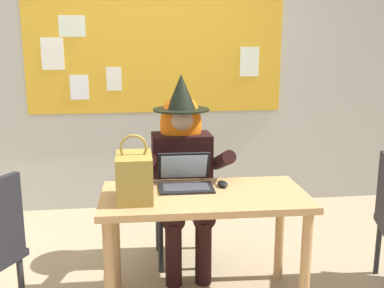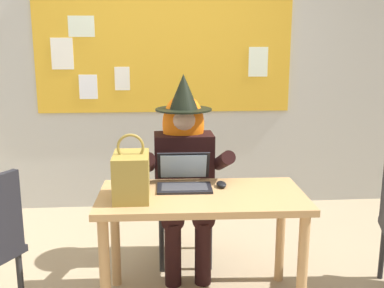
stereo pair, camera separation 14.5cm
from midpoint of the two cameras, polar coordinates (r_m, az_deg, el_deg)
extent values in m
cube|color=#B2B2AD|center=(4.33, -5.54, 10.59)|extent=(5.44, 0.10, 2.87)
cube|color=gold|center=(4.26, -5.55, 12.11)|extent=(2.40, 0.02, 1.20)
cube|color=white|center=(4.32, -18.38, 10.91)|extent=(0.20, 0.00, 0.29)
cube|color=white|center=(4.30, -15.17, 7.02)|extent=(0.17, 0.01, 0.23)
cube|color=white|center=(4.38, 6.43, 10.43)|extent=(0.19, 0.00, 0.28)
cube|color=white|center=(4.27, -10.94, 8.20)|extent=(0.14, 0.01, 0.22)
cube|color=white|center=(4.29, -16.09, 14.32)|extent=(0.24, 0.01, 0.19)
cube|color=tan|center=(2.66, 0.01, -6.79)|extent=(1.24, 0.65, 0.04)
cylinder|color=tan|center=(2.58, -12.16, -16.39)|extent=(0.06, 0.06, 0.67)
cylinder|color=tan|center=(2.69, 12.78, -15.16)|extent=(0.06, 0.06, 0.67)
cylinder|color=tan|center=(3.02, -11.17, -11.88)|extent=(0.06, 0.06, 0.67)
cylinder|color=tan|center=(3.11, 9.83, -11.05)|extent=(0.06, 0.06, 0.67)
cube|color=black|center=(3.29, -2.55, -8.03)|extent=(0.42, 0.42, 0.04)
cube|color=black|center=(3.40, -2.88, -3.05)|extent=(0.38, 0.04, 0.45)
cylinder|color=#262628|center=(3.24, 0.83, -12.57)|extent=(0.04, 0.04, 0.40)
cylinder|color=#262628|center=(3.21, -5.33, -12.86)|extent=(0.04, 0.04, 0.40)
cylinder|color=#262628|center=(3.55, 0.01, -10.27)|extent=(0.04, 0.04, 0.40)
cylinder|color=#262628|center=(3.52, -5.57, -10.51)|extent=(0.04, 0.04, 0.40)
cylinder|color=black|center=(3.06, 0.07, -13.77)|extent=(0.11, 0.11, 0.44)
cylinder|color=black|center=(3.04, -3.78, -13.97)|extent=(0.11, 0.11, 0.44)
cylinder|color=black|center=(3.11, -0.36, -8.30)|extent=(0.15, 0.42, 0.15)
cylinder|color=black|center=(3.09, -4.08, -8.46)|extent=(0.15, 0.42, 0.15)
cube|color=black|center=(3.23, -2.63, -3.24)|extent=(0.42, 0.26, 0.52)
cylinder|color=black|center=(3.01, 2.51, -2.14)|extent=(0.09, 0.46, 0.24)
cylinder|color=black|center=(2.96, -7.05, -2.46)|extent=(0.09, 0.46, 0.24)
sphere|color=#D1A889|center=(3.15, -2.69, 3.08)|extent=(0.20, 0.20, 0.20)
ellipsoid|color=orange|center=(3.18, -2.73, 2.45)|extent=(0.30, 0.22, 0.44)
cylinder|color=black|center=(3.14, -2.71, 4.43)|extent=(0.40, 0.40, 0.01)
cone|color=black|center=(3.12, -2.73, 6.69)|extent=(0.21, 0.21, 0.25)
cube|color=black|center=(2.73, -2.28, -5.68)|extent=(0.34, 0.22, 0.01)
cube|color=#333338|center=(2.73, -2.28, -5.52)|extent=(0.28, 0.16, 0.00)
cube|color=black|center=(2.85, -2.51, -2.78)|extent=(0.34, 0.11, 0.19)
cube|color=#99B7E0|center=(2.84, -2.49, -2.92)|extent=(0.29, 0.10, 0.17)
ellipsoid|color=black|center=(2.78, 2.45, -5.13)|extent=(0.06, 0.11, 0.03)
cube|color=olive|center=(2.55, -9.00, -4.22)|extent=(0.20, 0.30, 0.26)
torus|color=olive|center=(2.51, -9.14, -0.50)|extent=(0.16, 0.02, 0.16)
cylinder|color=#262628|center=(3.41, 21.58, -12.20)|extent=(0.04, 0.04, 0.39)
camera|label=1|loc=(0.07, -91.44, -0.32)|focal=41.65mm
camera|label=2|loc=(0.07, 88.56, 0.32)|focal=41.65mm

